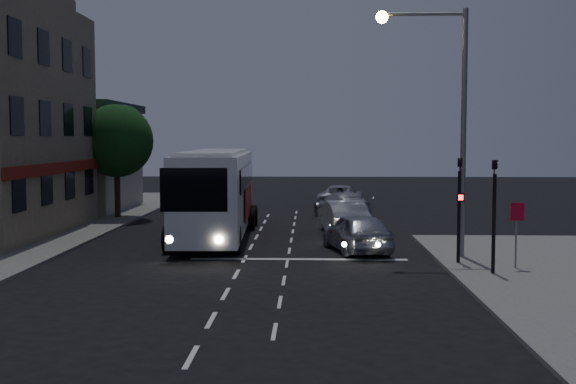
{
  "coord_description": "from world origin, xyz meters",
  "views": [
    {
      "loc": [
        2.41,
        -24.3,
        4.44
      ],
      "look_at": [
        1.49,
        5.9,
        2.2
      ],
      "focal_mm": 45.0,
      "sensor_mm": 36.0,
      "label": 1
    }
  ],
  "objects_px": {
    "traffic_signal_side": "(494,202)",
    "street_tree": "(116,138)",
    "car_sedan_b": "(342,205)",
    "car_suv": "(357,232)",
    "car_sedan_c": "(341,197)",
    "regulatory_sign": "(517,224)",
    "streetlight": "(446,103)",
    "car_sedan_a": "(343,217)",
    "tour_bus": "(216,191)",
    "traffic_signal_main": "(459,197)"
  },
  "relations": [
    {
      "from": "regulatory_sign",
      "to": "car_suv",
      "type": "bearing_deg",
      "value": 141.35
    },
    {
      "from": "tour_bus",
      "to": "car_sedan_b",
      "type": "distance_m",
      "value": 9.91
    },
    {
      "from": "traffic_signal_main",
      "to": "regulatory_sign",
      "type": "distance_m",
      "value": 2.14
    },
    {
      "from": "car_sedan_b",
      "to": "regulatory_sign",
      "type": "distance_m",
      "value": 16.69
    },
    {
      "from": "regulatory_sign",
      "to": "street_tree",
      "type": "height_order",
      "value": "street_tree"
    },
    {
      "from": "car_suv",
      "to": "regulatory_sign",
      "type": "bearing_deg",
      "value": 127.56
    },
    {
      "from": "car_sedan_b",
      "to": "street_tree",
      "type": "height_order",
      "value": "street_tree"
    },
    {
      "from": "traffic_signal_side",
      "to": "streetlight",
      "type": "bearing_deg",
      "value": 105.7
    },
    {
      "from": "car_suv",
      "to": "car_sedan_a",
      "type": "height_order",
      "value": "car_sedan_a"
    },
    {
      "from": "car_sedan_c",
      "to": "car_sedan_a",
      "type": "bearing_deg",
      "value": 96.98
    },
    {
      "from": "street_tree",
      "to": "car_sedan_b",
      "type": "bearing_deg",
      "value": 2.82
    },
    {
      "from": "car_sedan_b",
      "to": "streetlight",
      "type": "height_order",
      "value": "streetlight"
    },
    {
      "from": "tour_bus",
      "to": "streetlight",
      "type": "bearing_deg",
      "value": -34.03
    },
    {
      "from": "traffic_signal_side",
      "to": "streetlight",
      "type": "xyz_separation_m",
      "value": [
        -0.96,
        3.4,
        3.31
      ]
    },
    {
      "from": "traffic_signal_side",
      "to": "car_sedan_c",
      "type": "bearing_deg",
      "value": 99.83
    },
    {
      "from": "car_sedan_b",
      "to": "streetlight",
      "type": "distance_m",
      "value": 14.67
    },
    {
      "from": "car_sedan_b",
      "to": "regulatory_sign",
      "type": "relative_size",
      "value": 2.34
    },
    {
      "from": "car_suv",
      "to": "car_sedan_b",
      "type": "bearing_deg",
      "value": -103.54
    },
    {
      "from": "regulatory_sign",
      "to": "street_tree",
      "type": "distance_m",
      "value": 23.4
    },
    {
      "from": "car_sedan_c",
      "to": "regulatory_sign",
      "type": "bearing_deg",
      "value": 111.77
    },
    {
      "from": "car_suv",
      "to": "regulatory_sign",
      "type": "relative_size",
      "value": 2.09
    },
    {
      "from": "regulatory_sign",
      "to": "street_tree",
      "type": "relative_size",
      "value": 0.35
    },
    {
      "from": "car_sedan_a",
      "to": "car_sedan_c",
      "type": "relative_size",
      "value": 0.88
    },
    {
      "from": "regulatory_sign",
      "to": "streetlight",
      "type": "xyz_separation_m",
      "value": [
        -1.96,
        2.44,
        4.14
      ]
    },
    {
      "from": "car_sedan_b",
      "to": "traffic_signal_main",
      "type": "distance_m",
      "value": 15.33
    },
    {
      "from": "regulatory_sign",
      "to": "street_tree",
      "type": "bearing_deg",
      "value": 138.92
    },
    {
      "from": "traffic_signal_main",
      "to": "traffic_signal_side",
      "type": "distance_m",
      "value": 2.1
    },
    {
      "from": "car_sedan_b",
      "to": "traffic_signal_side",
      "type": "xyz_separation_m",
      "value": [
        4.1,
        -16.84,
        1.67
      ]
    },
    {
      "from": "car_suv",
      "to": "traffic_signal_main",
      "type": "bearing_deg",
      "value": 124.13
    },
    {
      "from": "car_sedan_a",
      "to": "street_tree",
      "type": "height_order",
      "value": "street_tree"
    },
    {
      "from": "traffic_signal_side",
      "to": "car_sedan_b",
      "type": "bearing_deg",
      "value": 103.69
    },
    {
      "from": "tour_bus",
      "to": "streetlight",
      "type": "height_order",
      "value": "streetlight"
    },
    {
      "from": "car_suv",
      "to": "traffic_signal_side",
      "type": "distance_m",
      "value": 6.64
    },
    {
      "from": "car_sedan_b",
      "to": "streetlight",
      "type": "xyz_separation_m",
      "value": [
        3.15,
        -13.44,
        4.99
      ]
    },
    {
      "from": "car_sedan_a",
      "to": "street_tree",
      "type": "relative_size",
      "value": 0.77
    },
    {
      "from": "traffic_signal_side",
      "to": "street_tree",
      "type": "height_order",
      "value": "street_tree"
    },
    {
      "from": "tour_bus",
      "to": "traffic_signal_main",
      "type": "relative_size",
      "value": 3.13
    },
    {
      "from": "traffic_signal_side",
      "to": "street_tree",
      "type": "bearing_deg",
      "value": 135.5
    },
    {
      "from": "traffic_signal_main",
      "to": "streetlight",
      "type": "distance_m",
      "value": 3.61
    },
    {
      "from": "car_sedan_b",
      "to": "traffic_signal_side",
      "type": "bearing_deg",
      "value": 86.63
    },
    {
      "from": "car_sedan_b",
      "to": "street_tree",
      "type": "xyz_separation_m",
      "value": [
        -12.41,
        -0.61,
        3.75
      ]
    },
    {
      "from": "traffic_signal_side",
      "to": "street_tree",
      "type": "xyz_separation_m",
      "value": [
        -16.51,
        16.22,
        2.08
      ]
    },
    {
      "from": "traffic_signal_main",
      "to": "traffic_signal_side",
      "type": "bearing_deg",
      "value": -70.51
    },
    {
      "from": "traffic_signal_main",
      "to": "street_tree",
      "type": "distance_m",
      "value": 21.38
    },
    {
      "from": "car_sedan_a",
      "to": "street_tree",
      "type": "bearing_deg",
      "value": -33.8
    },
    {
      "from": "car_sedan_b",
      "to": "traffic_signal_main",
      "type": "xyz_separation_m",
      "value": [
        3.4,
        -14.86,
        1.67
      ]
    },
    {
      "from": "car_sedan_c",
      "to": "regulatory_sign",
      "type": "distance_m",
      "value": 22.22
    },
    {
      "from": "car_suv",
      "to": "car_sedan_b",
      "type": "height_order",
      "value": "car_suv"
    },
    {
      "from": "car_suv",
      "to": "traffic_signal_side",
      "type": "height_order",
      "value": "traffic_signal_side"
    },
    {
      "from": "street_tree",
      "to": "car_suv",
      "type": "bearing_deg",
      "value": -42.02
    }
  ]
}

